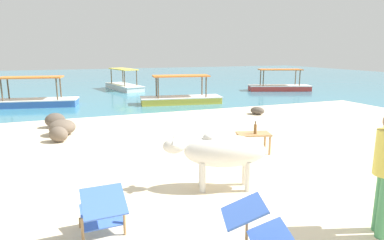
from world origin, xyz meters
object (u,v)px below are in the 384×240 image
Objects in this scene: cow at (222,152)px; boat_blue at (33,100)px; deck_chair_far at (257,225)px; boat_red at (279,86)px; low_bench_table at (253,137)px; deck_chair_near at (103,210)px; bottle at (255,129)px; boat_yellow at (181,98)px; boat_white at (124,85)px.

cow is 0.47× the size of boat_blue.
deck_chair_far is 17.09m from boat_red.
boat_red reaches higher than cow.
deck_chair_far is (-2.03, -3.46, -0.01)m from low_bench_table.
cow reaches higher than deck_chair_near.
bottle is 3.96m from deck_chair_far.
deck_chair_near is 1.92m from deck_chair_far.
bottle is 0.37× the size of deck_chair_near.
boat_yellow is at bearing -26.36° from deck_chair_near.
boat_yellow reaches higher than bottle.
boat_blue and boat_yellow have the same top height.
low_bench_table is 0.21m from bottle.
boat_yellow is at bearing 176.84° from boat_blue.
bottle is (1.57, 1.50, -0.07)m from cow.
boat_white is at bearing 112.17° from boat_yellow.
boat_white is (-0.72, 14.19, -0.35)m from bottle.
boat_blue reaches higher than low_bench_table.
boat_white is (1.31, 17.58, -0.13)m from deck_chair_far.
boat_red reaches higher than bottle.
boat_red is at bearing -44.86° from deck_chair_near.
deck_chair_near is at bearing -147.01° from bottle.
deck_chair_far is at bearing -105.43° from low_bench_table.
boat_white is 1.01× the size of boat_blue.
deck_chair_near is at bearing 41.82° from cow.
deck_chair_far is at bearing -124.30° from deck_chair_near.
low_bench_table is 1.07× the size of deck_chair_near.
deck_chair_near is at bearing 67.40° from boat_red.
low_bench_table is 0.95× the size of deck_chair_far.
boat_blue is at bearing -51.30° from cow.
boat_blue is at bearing 120.28° from bottle.
deck_chair_near is 11.78m from boat_blue.
boat_red is at bearing -164.94° from boat_blue.
bottle is 4.37m from deck_chair_near.
boat_white reaches higher than cow.
deck_chair_near reaches higher than low_bench_table.
deck_chair_far is at bearing -95.92° from boat_yellow.
boat_white reaches higher than bottle.
deck_chair_near is 0.89× the size of deck_chair_far.
bottle reaches higher than deck_chair_far.
boat_red is at bearing -126.32° from boat_white.
deck_chair_far is 0.23× the size of boat_white.
boat_blue is (-4.69, -4.92, 0.00)m from boat_white.
boat_red is at bearing 52.43° from bottle.
boat_white is at bearing -12.55° from deck_chair_near.
boat_white is at bearing -74.04° from cow.
boat_white and boat_red have the same top height.
cow is 9.61m from boat_yellow.
cow is 11.44m from boat_blue.
cow is 2.18m from bottle.
deck_chair_far is (-0.46, -1.89, -0.28)m from cow.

